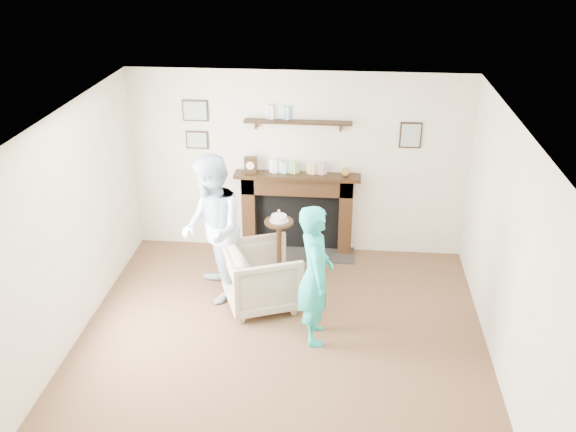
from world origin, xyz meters
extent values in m
plane|color=brown|center=(0.00, 0.00, 0.00)|extent=(5.00, 5.00, 0.00)
cube|color=#F2E7CE|center=(0.00, 2.50, 1.25)|extent=(4.50, 0.04, 2.50)
cube|color=#F2E7CE|center=(-2.25, 0.00, 1.25)|extent=(0.04, 5.00, 2.50)
cube|color=#F2E7CE|center=(2.25, 0.00, 1.25)|extent=(0.04, 5.00, 2.50)
cube|color=white|center=(0.00, 0.00, 2.50)|extent=(4.50, 5.00, 0.04)
cube|color=black|center=(-0.66, 2.40, 0.55)|extent=(0.18, 0.20, 1.10)
cube|color=black|center=(0.66, 2.40, 0.55)|extent=(0.18, 0.20, 1.10)
cube|color=black|center=(0.00, 2.40, 0.98)|extent=(1.50, 0.20, 0.24)
cube|color=black|center=(0.00, 2.47, 0.43)|extent=(1.14, 0.06, 0.86)
cube|color=#302D2B|center=(0.00, 2.28, 0.01)|extent=(1.60, 0.44, 0.03)
cube|color=black|center=(0.00, 2.37, 1.12)|extent=(1.68, 0.26, 0.05)
cube|color=black|center=(0.00, 2.42, 1.85)|extent=(1.40, 0.15, 0.03)
cube|color=black|center=(-1.35, 2.48, 1.95)|extent=(0.34, 0.03, 0.28)
cube|color=black|center=(-1.35, 2.48, 1.55)|extent=(0.30, 0.03, 0.24)
cube|color=black|center=(1.45, 2.48, 1.70)|extent=(0.28, 0.03, 0.34)
cube|color=black|center=(-0.62, 2.37, 1.26)|extent=(0.16, 0.09, 0.22)
cylinder|color=#EEE3CE|center=(-0.62, 2.32, 1.27)|extent=(0.11, 0.01, 0.11)
sphere|color=#31872D|center=(0.64, 2.37, 1.21)|extent=(0.12, 0.12, 0.12)
imported|color=#C0A68F|center=(-0.30, 0.99, 0.00)|extent=(1.07, 1.06, 0.76)
imported|color=silver|center=(-0.90, 1.14, 0.00)|extent=(0.95, 1.06, 1.80)
imported|color=teal|center=(0.36, 0.38, 0.00)|extent=(0.47, 0.63, 1.59)
cylinder|color=black|center=(-0.13, 1.30, 0.01)|extent=(0.29, 0.29, 0.02)
cylinder|color=black|center=(-0.13, 1.30, 0.48)|extent=(0.06, 0.06, 0.92)
cylinder|color=black|center=(-0.13, 1.30, 0.95)|extent=(0.35, 0.35, 0.03)
cylinder|color=silver|center=(-0.13, 1.30, 0.97)|extent=(0.23, 0.23, 0.01)
cylinder|color=silver|center=(-0.13, 1.30, 1.01)|extent=(0.18, 0.18, 0.07)
cylinder|color=beige|center=(-0.13, 1.30, 1.07)|extent=(0.01, 0.01, 0.05)
sphere|color=orange|center=(-0.13, 1.30, 1.10)|extent=(0.02, 0.02, 0.02)
camera|label=1|loc=(0.63, -5.52, 4.23)|focal=40.00mm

